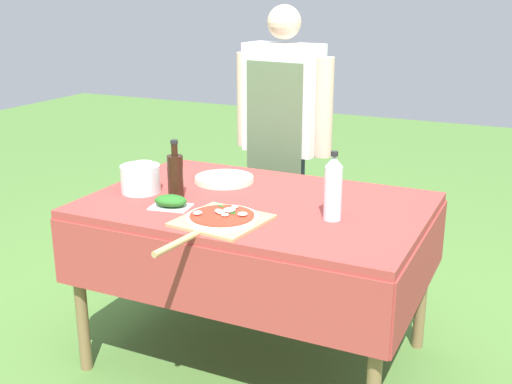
# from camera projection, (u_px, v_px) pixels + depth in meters

# --- Properties ---
(ground_plane) EXTENTS (12.00, 12.00, 0.00)m
(ground_plane) POSITION_uv_depth(u_px,v_px,m) (257.00, 357.00, 2.94)
(ground_plane) COLOR #517F38
(prep_table) EXTENTS (1.42, 0.95, 0.75)m
(prep_table) POSITION_uv_depth(u_px,v_px,m) (257.00, 221.00, 2.74)
(prep_table) COLOR #A83D38
(prep_table) RESTS_ON ground
(person_cook) EXTENTS (0.57, 0.23, 1.54)m
(person_cook) POSITION_uv_depth(u_px,v_px,m) (283.00, 126.00, 3.44)
(person_cook) COLOR #333D56
(person_cook) RESTS_ON ground
(pizza_on_peel) EXTENTS (0.34, 0.57, 0.05)m
(pizza_on_peel) POSITION_uv_depth(u_px,v_px,m) (220.00, 220.00, 2.45)
(pizza_on_peel) COLOR tan
(pizza_on_peel) RESTS_ON prep_table
(oil_bottle) EXTENTS (0.07, 0.07, 0.25)m
(oil_bottle) POSITION_uv_depth(u_px,v_px,m) (175.00, 175.00, 2.73)
(oil_bottle) COLOR black
(oil_bottle) RESTS_ON prep_table
(water_bottle) EXTENTS (0.07, 0.07, 0.27)m
(water_bottle) POSITION_uv_depth(u_px,v_px,m) (333.00, 188.00, 2.46)
(water_bottle) COLOR silver
(water_bottle) RESTS_ON prep_table
(herb_container) EXTENTS (0.18, 0.14, 0.05)m
(herb_container) POSITION_uv_depth(u_px,v_px,m) (171.00, 202.00, 2.63)
(herb_container) COLOR silver
(herb_container) RESTS_ON prep_table
(mixing_tub) EXTENTS (0.17, 0.17, 0.12)m
(mixing_tub) POSITION_uv_depth(u_px,v_px,m) (140.00, 179.00, 2.82)
(mixing_tub) COLOR silver
(mixing_tub) RESTS_ON prep_table
(plate_stack) EXTENTS (0.28, 0.28, 0.02)m
(plate_stack) POSITION_uv_depth(u_px,v_px,m) (224.00, 179.00, 2.99)
(plate_stack) COLOR beige
(plate_stack) RESTS_ON prep_table
(sauce_jar) EXTENTS (0.08, 0.08, 0.09)m
(sauce_jar) POSITION_uv_depth(u_px,v_px,m) (143.00, 173.00, 2.98)
(sauce_jar) COLOR silver
(sauce_jar) RESTS_ON prep_table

